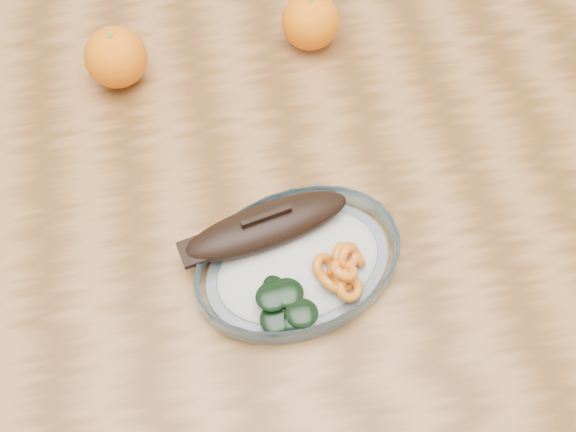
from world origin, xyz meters
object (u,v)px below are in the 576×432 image
Objects in this scene: plated_meal at (297,260)px; dining_table at (223,224)px; orange_left at (116,57)px; orange_right at (310,21)px.

dining_table is at bearing 105.57° from plated_meal.
orange_left is (-0.10, 0.20, 0.14)m from dining_table.
plated_meal is (0.08, -0.13, 0.12)m from dining_table.
plated_meal reaches higher than dining_table.
orange_left is (-0.18, 0.33, 0.02)m from plated_meal.
plated_meal is at bearing -60.32° from dining_table.
orange_left is 0.27m from orange_right.
orange_right is at bearing 61.34° from plated_meal.
orange_right is at bearing 52.21° from dining_table.
orange_left is at bearing 117.14° from dining_table.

